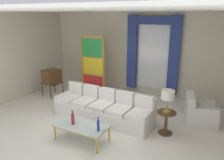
% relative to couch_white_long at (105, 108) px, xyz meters
% --- Properties ---
extents(ground_plane, '(16.00, 16.00, 0.00)m').
position_rel_couch_white_long_xyz_m(ground_plane, '(0.04, -0.49, -0.31)').
color(ground_plane, white).
extents(wall_rear, '(8.00, 0.12, 3.00)m').
position_rel_couch_white_long_xyz_m(wall_rear, '(0.04, 2.57, 1.19)').
color(wall_rear, beige).
rests_on(wall_rear, ground).
extents(wall_left, '(0.12, 7.00, 3.00)m').
position_rel_couch_white_long_xyz_m(wall_left, '(-3.62, 0.11, 1.19)').
color(wall_left, beige).
rests_on(wall_left, ground).
extents(ceiling_slab, '(8.00, 7.60, 0.04)m').
position_rel_couch_white_long_xyz_m(ceiling_slab, '(0.04, 0.31, 2.71)').
color(ceiling_slab, white).
extents(curtained_window, '(2.00, 0.17, 2.70)m').
position_rel_couch_white_long_xyz_m(curtained_window, '(0.60, 2.41, 1.43)').
color(curtained_window, white).
rests_on(curtained_window, ground).
extents(couch_white_long, '(2.96, 1.05, 0.86)m').
position_rel_couch_white_long_xyz_m(couch_white_long, '(0.00, 0.00, 0.00)').
color(couch_white_long, white).
rests_on(couch_white_long, ground).
extents(coffee_table, '(1.26, 0.64, 0.41)m').
position_rel_couch_white_long_xyz_m(coffee_table, '(0.12, -1.33, 0.07)').
color(coffee_table, silver).
rests_on(coffee_table, ground).
extents(bottle_blue_decanter, '(0.08, 0.08, 0.36)m').
position_rel_couch_white_long_xyz_m(bottle_blue_decanter, '(-0.08, -1.38, 0.25)').
color(bottle_blue_decanter, maroon).
rests_on(bottle_blue_decanter, coffee_table).
extents(bottle_crystal_tall, '(0.06, 0.06, 0.34)m').
position_rel_couch_white_long_xyz_m(bottle_crystal_tall, '(0.62, -1.38, 0.24)').
color(bottle_crystal_tall, navy).
rests_on(bottle_crystal_tall, coffee_table).
extents(vintage_tv, '(0.62, 0.67, 1.35)m').
position_rel_couch_white_long_xyz_m(vintage_tv, '(-2.61, 0.71, 0.42)').
color(vintage_tv, brown).
rests_on(vintage_tv, ground).
extents(armchair_white, '(0.98, 0.97, 0.80)m').
position_rel_couch_white_long_xyz_m(armchair_white, '(2.47, 0.95, -0.02)').
color(armchair_white, white).
rests_on(armchair_white, ground).
extents(stained_glass_divider, '(0.95, 0.05, 2.20)m').
position_rel_couch_white_long_xyz_m(stained_glass_divider, '(-1.32, 1.48, 0.75)').
color(stained_glass_divider, gold).
rests_on(stained_glass_divider, ground).
extents(peacock_figurine, '(0.44, 0.60, 0.50)m').
position_rel_couch_white_long_xyz_m(peacock_figurine, '(-0.94, 1.09, -0.09)').
color(peacock_figurine, beige).
rests_on(peacock_figurine, ground).
extents(round_side_table, '(0.48, 0.48, 0.59)m').
position_rel_couch_white_long_xyz_m(round_side_table, '(1.82, -0.07, 0.05)').
color(round_side_table, brown).
rests_on(round_side_table, ground).
extents(table_lamp_brass, '(0.32, 0.32, 0.57)m').
position_rel_couch_white_long_xyz_m(table_lamp_brass, '(1.82, -0.07, 0.72)').
color(table_lamp_brass, '#B29338').
rests_on(table_lamp_brass, round_side_table).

